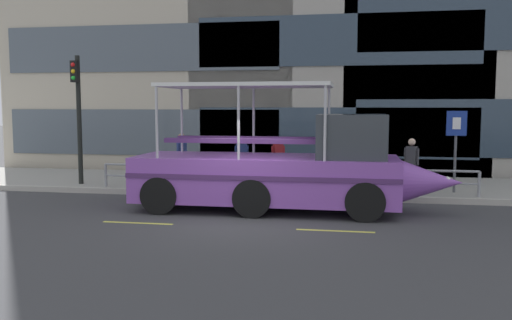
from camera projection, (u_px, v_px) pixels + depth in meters
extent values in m
plane|color=#3D3D3F|center=(242.00, 218.00, 13.83)|extent=(120.00, 120.00, 0.00)
cube|color=#99968E|center=(274.00, 184.00, 19.31)|extent=(32.00, 4.80, 0.18)
cube|color=#B2ADA3|center=(262.00, 195.00, 16.87)|extent=(32.00, 0.18, 0.18)
cube|color=#DBD64C|center=(138.00, 223.00, 13.27)|extent=(1.80, 0.12, 0.01)
cube|color=#DBD64C|center=(335.00, 231.00, 12.43)|extent=(1.80, 0.12, 0.01)
cube|color=#4C5660|center=(140.00, 132.00, 22.94)|extent=(11.90, 0.06, 1.93)
cube|color=#4C5660|center=(138.00, 48.00, 22.60)|extent=(11.90, 0.06, 1.93)
cube|color=#2D3D4C|center=(334.00, 133.00, 21.50)|extent=(11.01, 0.06, 1.99)
cube|color=#2D3D4C|center=(335.00, 40.00, 21.14)|extent=(11.01, 0.06, 1.99)
cylinder|color=gray|center=(281.00, 168.00, 17.03)|extent=(11.83, 0.07, 0.07)
cylinder|color=gray|center=(281.00, 180.00, 17.06)|extent=(11.83, 0.06, 0.06)
cylinder|color=gray|center=(106.00, 175.00, 18.10)|extent=(0.09, 0.09, 0.75)
cylinder|color=gray|center=(154.00, 176.00, 17.81)|extent=(0.09, 0.09, 0.75)
cylinder|color=gray|center=(203.00, 178.00, 17.51)|extent=(0.09, 0.09, 0.75)
cylinder|color=gray|center=(255.00, 179.00, 17.21)|extent=(0.09, 0.09, 0.75)
cylinder|color=gray|center=(308.00, 180.00, 16.91)|extent=(0.09, 0.09, 0.75)
cylinder|color=gray|center=(363.00, 181.00, 16.62)|extent=(0.09, 0.09, 0.75)
cylinder|color=gray|center=(420.00, 183.00, 16.32)|extent=(0.09, 0.09, 0.75)
cylinder|color=gray|center=(479.00, 184.00, 16.02)|extent=(0.09, 0.09, 0.75)
cylinder|color=black|center=(79.00, 120.00, 18.58)|extent=(0.16, 0.16, 4.39)
cube|color=black|center=(75.00, 71.00, 18.22)|extent=(0.24, 0.20, 0.72)
sphere|color=red|center=(73.00, 65.00, 18.09)|extent=(0.14, 0.14, 0.14)
sphere|color=gold|center=(73.00, 71.00, 18.11)|extent=(0.14, 0.14, 0.14)
sphere|color=green|center=(73.00, 78.00, 18.13)|extent=(0.14, 0.14, 0.14)
cylinder|color=#4C4F54|center=(455.00, 152.00, 16.76)|extent=(0.08, 0.08, 2.50)
cube|color=navy|center=(457.00, 123.00, 16.62)|extent=(0.60, 0.04, 0.76)
cube|color=white|center=(457.00, 123.00, 16.60)|extent=(0.24, 0.01, 0.36)
cube|color=purple|center=(266.00, 178.00, 14.89)|extent=(7.12, 2.40, 1.21)
cone|color=purple|center=(431.00, 182.00, 14.12)|extent=(1.60, 1.15, 1.15)
cylinder|color=purple|center=(143.00, 175.00, 15.52)|extent=(0.36, 1.15, 1.15)
cube|color=#4D2A62|center=(258.00, 178.00, 13.68)|extent=(7.12, 0.04, 0.12)
sphere|color=white|center=(447.00, 181.00, 14.05)|extent=(0.22, 0.22, 0.22)
cube|color=#33383D|center=(352.00, 136.00, 14.37)|extent=(1.78, 2.01, 1.15)
cube|color=silver|center=(247.00, 85.00, 14.73)|extent=(4.63, 2.21, 0.10)
cylinder|color=#B2B2B7|center=(329.00, 121.00, 15.48)|extent=(0.07, 0.07, 1.88)
cylinder|color=#B2B2B7|center=(325.00, 123.00, 13.41)|extent=(0.07, 0.07, 1.88)
cylinder|color=#B2B2B7|center=(254.00, 121.00, 15.86)|extent=(0.07, 0.07, 1.88)
cylinder|color=#B2B2B7|center=(239.00, 123.00, 13.80)|extent=(0.07, 0.07, 1.88)
cylinder|color=#B2B2B7|center=(182.00, 120.00, 16.25)|extent=(0.07, 0.07, 1.88)
cylinder|color=#B2B2B7|center=(157.00, 122.00, 14.18)|extent=(0.07, 0.07, 1.88)
cube|color=#4D2A62|center=(251.00, 138.00, 15.44)|extent=(4.26, 0.28, 0.12)
cube|color=#4D2A62|center=(242.00, 141.00, 14.32)|extent=(4.26, 0.28, 0.12)
cylinder|color=black|center=(364.00, 189.00, 15.54)|extent=(1.00, 0.28, 1.00)
cylinder|color=black|center=(365.00, 202.00, 13.38)|extent=(1.00, 0.28, 1.00)
cylinder|color=black|center=(266.00, 186.00, 16.04)|extent=(1.00, 0.28, 1.00)
cylinder|color=black|center=(252.00, 198.00, 13.88)|extent=(1.00, 0.28, 1.00)
cylinder|color=black|center=(185.00, 184.00, 16.48)|extent=(1.00, 0.28, 1.00)
cylinder|color=black|center=(159.00, 196.00, 14.32)|extent=(1.00, 0.28, 1.00)
cylinder|color=#47423D|center=(408.00, 178.00, 17.21)|extent=(0.11, 0.11, 0.83)
cylinder|color=#47423D|center=(413.00, 178.00, 17.11)|extent=(0.11, 0.11, 0.83)
cube|color=#38383D|center=(411.00, 156.00, 17.09)|extent=(0.36, 0.30, 0.59)
cylinder|color=#38383D|center=(405.00, 156.00, 17.22)|extent=(0.07, 0.07, 0.53)
cylinder|color=#38383D|center=(418.00, 157.00, 16.97)|extent=(0.07, 0.07, 0.53)
sphere|color=beige|center=(412.00, 142.00, 17.05)|extent=(0.23, 0.23, 0.23)
cylinder|color=#1E2338|center=(276.00, 174.00, 18.06)|extent=(0.11, 0.11, 0.83)
cylinder|color=#1E2338|center=(280.00, 174.00, 18.12)|extent=(0.11, 0.11, 0.83)
cube|color=maroon|center=(278.00, 153.00, 18.02)|extent=(0.36, 0.32, 0.59)
cylinder|color=maroon|center=(273.00, 154.00, 17.94)|extent=(0.07, 0.07, 0.53)
cylinder|color=maroon|center=(284.00, 154.00, 18.10)|extent=(0.07, 0.07, 0.53)
sphere|color=beige|center=(278.00, 140.00, 17.98)|extent=(0.23, 0.23, 0.23)
cylinder|color=#1E2338|center=(244.00, 174.00, 18.04)|extent=(0.11, 0.11, 0.84)
cylinder|color=#1E2338|center=(239.00, 174.00, 17.97)|extent=(0.11, 0.11, 0.84)
cube|color=navy|center=(242.00, 153.00, 17.94)|extent=(0.36, 0.33, 0.59)
cylinder|color=navy|center=(247.00, 154.00, 18.02)|extent=(0.07, 0.07, 0.53)
cylinder|color=navy|center=(236.00, 154.00, 17.86)|extent=(0.07, 0.07, 0.53)
sphere|color=tan|center=(242.00, 140.00, 17.89)|extent=(0.23, 0.23, 0.23)
cylinder|color=black|center=(184.00, 172.00, 18.63)|extent=(0.11, 0.11, 0.87)
cylinder|color=black|center=(181.00, 172.00, 18.48)|extent=(0.11, 0.11, 0.87)
cube|color=navy|center=(182.00, 150.00, 18.48)|extent=(0.28, 0.37, 0.62)
cylinder|color=navy|center=(186.00, 151.00, 18.68)|extent=(0.08, 0.08, 0.56)
cylinder|color=navy|center=(178.00, 152.00, 18.30)|extent=(0.08, 0.08, 0.56)
sphere|color=#936B4C|center=(182.00, 137.00, 18.44)|extent=(0.24, 0.24, 0.24)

